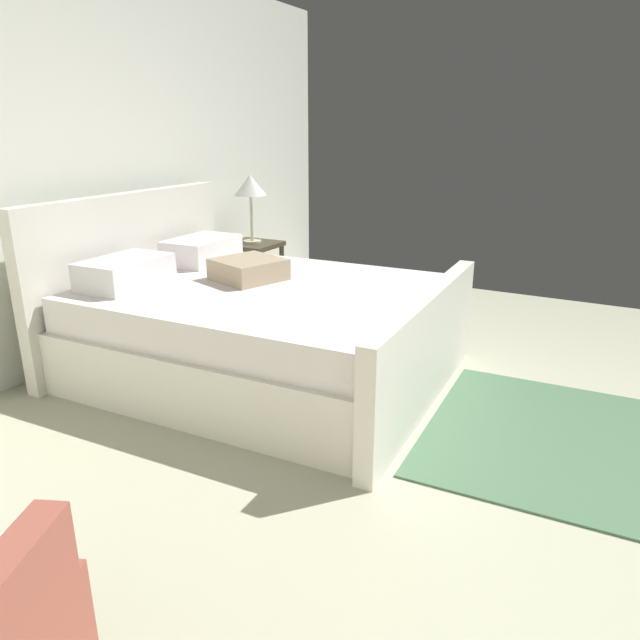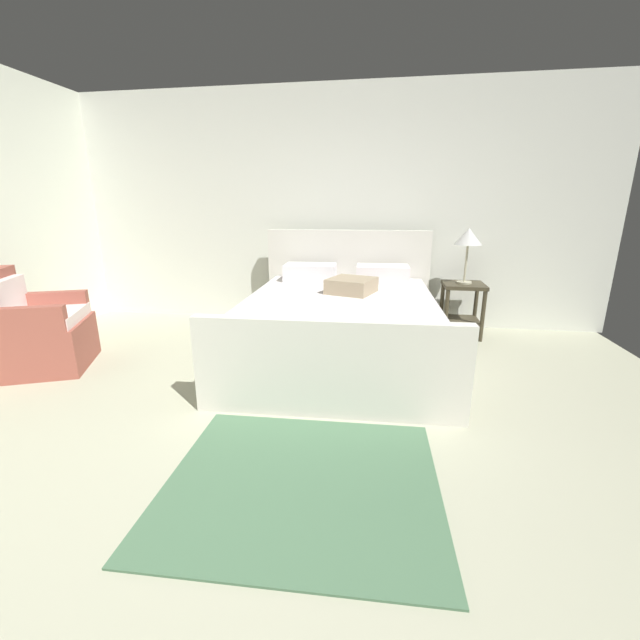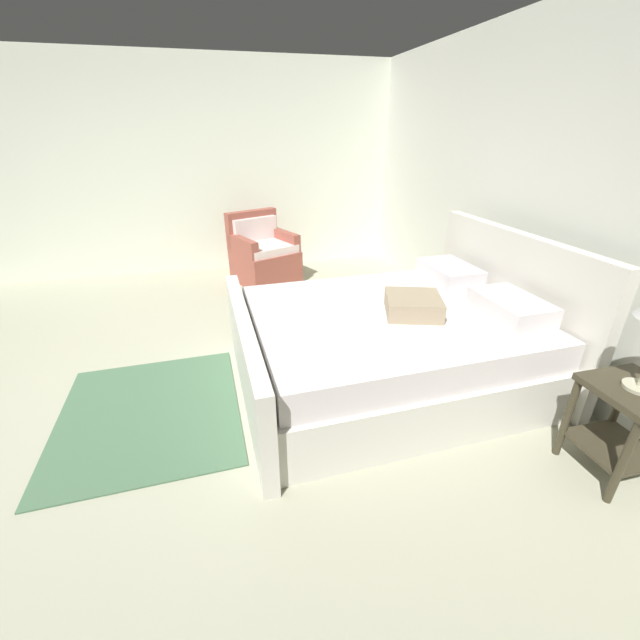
% 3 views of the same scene
% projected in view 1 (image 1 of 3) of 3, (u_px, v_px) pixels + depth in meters
% --- Properties ---
extents(ground_plane, '(6.25, 6.55, 0.02)m').
position_uv_depth(ground_plane, '(573.00, 471.00, 2.86)').
color(ground_plane, '#A7A88D').
extents(wall_back, '(6.37, 0.12, 2.75)m').
position_uv_depth(wall_back, '(68.00, 161.00, 3.93)').
color(wall_back, silver).
rests_on(wall_back, ground).
extents(bed, '(1.97, 2.37, 1.15)m').
position_uv_depth(bed, '(256.00, 324.00, 3.88)').
color(bed, silver).
rests_on(bed, ground).
extents(nightstand_right, '(0.44, 0.44, 0.60)m').
position_uv_depth(nightstand_right, '(253.00, 264.00, 5.31)').
color(nightstand_right, '#383222').
rests_on(nightstand_right, ground).
extents(table_lamp_right, '(0.29, 0.29, 0.60)m').
position_uv_depth(table_lamp_right, '(250.00, 188.00, 5.10)').
color(table_lamp_right, '#B7B293').
rests_on(table_lamp_right, nightstand_right).
extents(area_rug, '(1.48, 1.31, 0.01)m').
position_uv_depth(area_rug, '(550.00, 438.00, 3.13)').
color(area_rug, '#486B4D').
rests_on(area_rug, ground).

